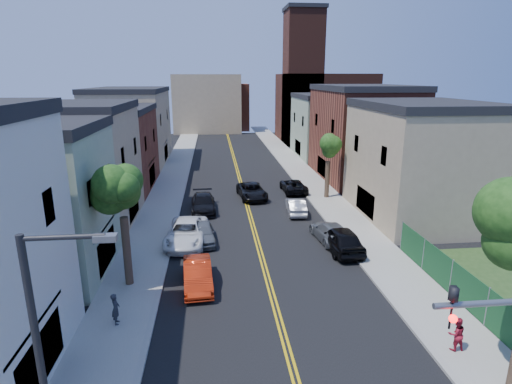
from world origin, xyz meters
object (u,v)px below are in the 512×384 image
object	(u,v)px
white_pickup	(186,232)
black_car_left	(203,203)
red_sedan	(198,275)
grey_car_left	(203,233)
grey_car_right	(330,232)
pedestrian_left	(116,309)
pedestrian_right	(456,334)
black_car_right	(341,239)
silver_car_right	(296,206)
dark_car_right_far	(293,186)
black_suv_lane	(252,191)

from	to	relation	value
white_pickup	black_car_left	size ratio (longest dim) A/B	1.14
red_sedan	grey_car_left	bearing A→B (deg)	84.69
grey_car_right	pedestrian_left	bearing A→B (deg)	29.86
red_sedan	pedestrian_left	bearing A→B (deg)	-140.64
pedestrian_right	black_car_right	bearing A→B (deg)	-82.57
grey_car_left	black_car_left	xyz separation A→B (m)	(-0.08, 7.08, 0.03)
grey_car_right	silver_car_right	size ratio (longest dim) A/B	1.16
grey_car_left	black_car_left	distance (m)	7.08
pedestrian_left	silver_car_right	bearing A→B (deg)	-43.78
silver_car_right	red_sedan	bearing A→B (deg)	60.45
silver_car_right	dark_car_right_far	bearing A→B (deg)	-95.40
grey_car_left	black_suv_lane	world-z (taller)	black_suv_lane
dark_car_right_far	pedestrian_left	distance (m)	26.01
grey_car_right	black_suv_lane	world-z (taller)	black_suv_lane
black_car_left	pedestrian_right	distance (m)	23.46
grey_car_right	pedestrian_right	distance (m)	12.98
pedestrian_left	pedestrian_right	size ratio (longest dim) A/B	1.01
black_car_right	pedestrian_right	bearing A→B (deg)	95.25
white_pickup	grey_car_right	xyz separation A→B (m)	(10.28, -0.66, -0.11)
black_suv_lane	grey_car_right	bearing A→B (deg)	-74.36
silver_car_right	pedestrian_left	distance (m)	19.64
red_sedan	black_car_left	xyz separation A→B (m)	(0.05, 13.64, 0.01)
red_sedan	silver_car_right	size ratio (longest dim) A/B	1.07
dark_car_right_far	pedestrian_right	bearing A→B (deg)	92.57
grey_car_right	grey_car_left	bearing A→B (deg)	-10.48
pedestrian_left	black_car_left	bearing A→B (deg)	-19.39
white_pickup	silver_car_right	bearing A→B (deg)	36.73
dark_car_right_far	silver_car_right	bearing A→B (deg)	79.00
red_sedan	pedestrian_right	xyz separation A→B (m)	(11.14, -7.04, 0.18)
white_pickup	black_car_right	size ratio (longest dim) A/B	1.16
white_pickup	silver_car_right	size ratio (longest dim) A/B	1.41
red_sedan	grey_car_left	size ratio (longest dim) A/B	1.06
red_sedan	pedestrian_right	bearing A→B (deg)	-36.40
grey_car_left	dark_car_right_far	distance (m)	15.43
black_car_right	pedestrian_right	world-z (taller)	black_car_right
black_car_right	pedestrian_right	xyz separation A→B (m)	(1.61, -11.10, 0.06)
black_suv_lane	pedestrian_left	size ratio (longest dim) A/B	3.38
grey_car_left	black_suv_lane	bearing A→B (deg)	62.26
grey_car_right	silver_car_right	world-z (taller)	grey_car_right
red_sedan	white_pickup	distance (m)	6.53
black_car_right	dark_car_right_far	distance (m)	15.03
black_car_left	silver_car_right	bearing A→B (deg)	-12.40
dark_car_right_far	black_suv_lane	distance (m)	4.79
black_car_left	grey_car_right	distance (m)	12.12
black_car_right	pedestrian_left	bearing A→B (deg)	26.79
pedestrian_left	dark_car_right_far	bearing A→B (deg)	-36.66
dark_car_right_far	grey_car_left	bearing A→B (deg)	52.47
black_car_left	white_pickup	bearing A→B (deg)	-100.50
black_car_left	pedestrian_right	xyz separation A→B (m)	(11.09, -20.68, 0.17)
grey_car_left	black_car_right	xyz separation A→B (m)	(9.40, -2.50, 0.14)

